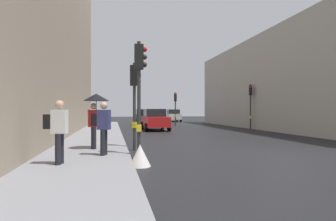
{
  "coord_description": "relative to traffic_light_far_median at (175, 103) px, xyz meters",
  "views": [
    {
      "loc": [
        -6.28,
        -8.99,
        1.66
      ],
      "look_at": [
        -2.78,
        7.97,
        1.64
      ],
      "focal_mm": 28.69,
      "sensor_mm": 36.0,
      "label": 1
    }
  ],
  "objects": [
    {
      "name": "car_white_compact",
      "position": [
        2.07,
        10.41,
        -1.57
      ],
      "size": [
        2.16,
        4.27,
        1.76
      ],
      "color": "silver",
      "rests_on": "ground"
    },
    {
      "name": "pedestrian_with_black_backpack",
      "position": [
        -8.0,
        -19.77,
        -1.29
      ],
      "size": [
        0.64,
        0.39,
        1.77
      ],
      "color": "black",
      "rests_on": "sidewalk_kerb"
    },
    {
      "name": "building_facade_right",
      "position": [
        11.48,
        -6.64,
        1.59
      ],
      "size": [
        12.0,
        25.92,
        8.07
      ],
      "primitive_type": "cube",
      "color": "#B2ADA3",
      "rests_on": "ground"
    },
    {
      "name": "traffic_light_mid_street",
      "position": [
        5.17,
        -6.4,
        0.24
      ],
      "size": [
        0.34,
        0.45,
        3.91
      ],
      "color": "#2D2D2D",
      "rests_on": "ground"
    },
    {
      "name": "traffic_light_near_right",
      "position": [
        -5.61,
        -16.57,
        0.04
      ],
      "size": [
        0.45,
        0.33,
        3.61
      ],
      "color": "#2D2D2D",
      "rests_on": "ground"
    },
    {
      "name": "traffic_light_near_left",
      "position": [
        -5.61,
        -18.53,
        0.3
      ],
      "size": [
        0.43,
        0.25,
        3.99
      ],
      "color": "#2D2D2D",
      "rests_on": "ground"
    },
    {
      "name": "car_red_sedan",
      "position": [
        -3.08,
        -5.59,
        -1.57
      ],
      "size": [
        2.06,
        4.22,
        1.76
      ],
      "color": "red",
      "rests_on": "ground"
    },
    {
      "name": "car_dark_suv",
      "position": [
        -3.04,
        3.36,
        -1.57
      ],
      "size": [
        2.06,
        4.22,
        1.76
      ],
      "color": "black",
      "rests_on": "ground"
    },
    {
      "name": "pedestrian_with_grey_backpack",
      "position": [
        -6.84,
        -18.47,
        -1.29
      ],
      "size": [
        0.66,
        0.45,
        1.77
      ],
      "color": "black",
      "rests_on": "sidewalk_kerb"
    },
    {
      "name": "warning_sign_triangle",
      "position": [
        -5.72,
        -19.76,
        -2.12
      ],
      "size": [
        0.64,
        0.64,
        0.65
      ],
      "primitive_type": "cone",
      "color": "silver",
      "rests_on": "ground"
    },
    {
      "name": "sidewalk_kerb",
      "position": [
        -7.44,
        -12.67,
        -2.37
      ],
      "size": [
        3.01,
        40.0,
        0.16
      ],
      "primitive_type": "cube",
      "color": "gray",
      "rests_on": "ground"
    },
    {
      "name": "ground_plane",
      "position": [
        -0.23,
        -18.67,
        -2.45
      ],
      "size": [
        120.0,
        120.0,
        0.0
      ],
      "primitive_type": "plane",
      "color": "black"
    },
    {
      "name": "traffic_light_far_median",
      "position": [
        0.0,
        0.0,
        0.0
      ],
      "size": [
        0.24,
        0.43,
        3.55
      ],
      "color": "#2D2D2D",
      "rests_on": "ground"
    },
    {
      "name": "pedestrian_with_umbrella",
      "position": [
        -7.17,
        -16.89,
        -0.61
      ],
      "size": [
        1.0,
        1.0,
        2.14
      ],
      "color": "black",
      "rests_on": "sidewalk_kerb"
    }
  ]
}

